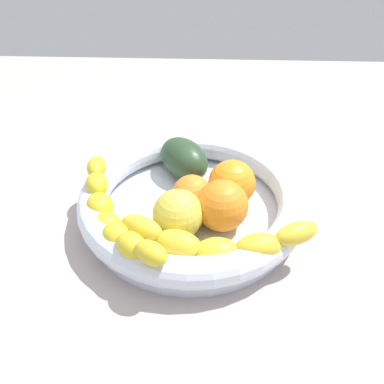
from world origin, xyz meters
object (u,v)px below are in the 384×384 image
banana_draped_right (218,244)px  orange_mid_left (232,183)px  fruit_bowl (192,203)px  orange_front (194,196)px  orange_mid_right (222,205)px  avocado_dark (184,159)px  apple_yellow (178,214)px  banana_draped_left (111,218)px

banana_draped_right → orange_mid_left: bearing=-99.4°
fruit_bowl → orange_mid_left: orange_mid_left is taller
fruit_bowl → orange_front: bearing=132.2°
orange_front → orange_mid_right: bearing=142.7°
avocado_dark → apple_yellow: bearing=89.9°
banana_draped_right → orange_mid_right: orange_mid_right is taller
orange_mid_left → apple_yellow: (6.86, 6.66, -0.04)cm
apple_yellow → fruit_bowl: bearing=-107.8°
fruit_bowl → banana_draped_left: size_ratio=1.50×
banana_draped_left → orange_mid_right: size_ratio=3.02×
banana_draped_right → banana_draped_left: bearing=-15.9°
fruit_bowl → banana_draped_left: 11.50cm
fruit_bowl → apple_yellow: 5.43cm
fruit_bowl → apple_yellow: size_ratio=4.78×
avocado_dark → orange_mid_right: bearing=115.6°
orange_mid_left → avocado_dark: (6.84, -6.45, -0.40)cm
orange_mid_left → avocado_dark: bearing=-43.3°
banana_draped_left → avocado_dark: 16.38cm
banana_draped_left → apple_yellow: 8.16cm
orange_front → avocado_dark: 8.76cm
fruit_bowl → banana_draped_right: 10.36cm
avocado_dark → fruit_bowl: bearing=100.4°
banana_draped_right → orange_front: 9.87cm
orange_front → avocado_dark: avocado_dark is taller
banana_draped_right → orange_mid_left: 11.64cm
orange_mid_left → orange_mid_right: 5.12cm
orange_mid_right → apple_yellow: bearing=17.6°
banana_draped_left → fruit_bowl: bearing=-148.4°
apple_yellow → avocado_dark: (-0.02, -13.11, -0.36)cm
orange_mid_left → orange_mid_right: (1.39, 4.92, 0.12)cm
orange_mid_right → avocado_dark: (5.45, -11.38, -0.53)cm
fruit_bowl → banana_draped_left: (9.63, 5.93, 2.09)cm
avocado_dark → banana_draped_right: bearing=105.4°
fruit_bowl → avocado_dark: avocado_dark is taller
orange_mid_left → avocado_dark: size_ratio=0.71×
banana_draped_right → apple_yellow: 6.91cm
orange_mid_left → avocado_dark: 9.41cm
banana_draped_left → avocado_dark: banana_draped_left is taller
banana_draped_right → avocado_dark: bearing=-74.6°
apple_yellow → orange_mid_right: bearing=-162.4°
banana_draped_left → apple_yellow: apple_yellow is taller
banana_draped_left → apple_yellow: size_ratio=3.18×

